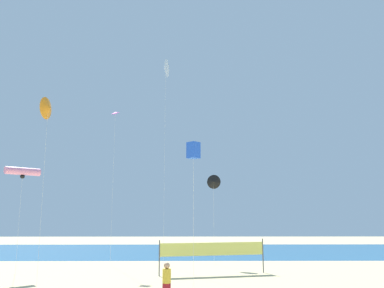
% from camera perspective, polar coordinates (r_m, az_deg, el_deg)
% --- Properties ---
extents(ocean_band, '(120.00, 20.00, 0.01)m').
position_cam_1_polar(ocean_band, '(47.39, 1.48, -15.07)').
color(ocean_band, '#28608C').
rests_on(ocean_band, ground).
extents(beachgoer_mustard_shirt, '(0.42, 0.42, 1.82)m').
position_cam_1_polar(beachgoer_mustard_shirt, '(20.70, -3.65, -18.89)').
color(beachgoer_mustard_shirt, maroon).
rests_on(beachgoer_mustard_shirt, ground).
extents(volleyball_net, '(7.52, 1.65, 2.40)m').
position_cam_1_polar(volleyball_net, '(29.27, 2.97, -14.99)').
color(volleyball_net, '#4C4C51').
rests_on(volleyball_net, ground).
extents(kite_orange_delta, '(0.54, 1.40, 11.18)m').
position_cam_1_polar(kite_orange_delta, '(25.65, -19.93, 4.83)').
color(kite_orange_delta, silver).
rests_on(kite_orange_delta, ground).
extents(kite_magenta_diamond, '(0.86, 0.86, 13.27)m').
position_cam_1_polar(kite_magenta_diamond, '(36.17, -10.98, 4.12)').
color(kite_magenta_diamond, silver).
rests_on(kite_magenta_diamond, ground).
extents(kite_white_delta, '(0.59, 1.73, 18.49)m').
position_cam_1_polar(kite_white_delta, '(37.93, -3.81, 10.74)').
color(kite_white_delta, silver).
rests_on(kite_white_delta, ground).
extents(kite_black_delta, '(1.26, 0.66, 7.60)m').
position_cam_1_polar(kite_black_delta, '(35.08, 3.08, -5.43)').
color(kite_black_delta, silver).
rests_on(kite_black_delta, ground).
extents(kite_pink_tube, '(2.25, 2.11, 7.58)m').
position_cam_1_polar(kite_pink_tube, '(32.01, -23.09, -3.65)').
color(kite_pink_tube, silver).
rests_on(kite_pink_tube, ground).
extents(kite_blue_box, '(0.73, 0.73, 7.75)m').
position_cam_1_polar(kite_blue_box, '(20.02, 0.20, -0.96)').
color(kite_blue_box, silver).
rests_on(kite_blue_box, ground).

